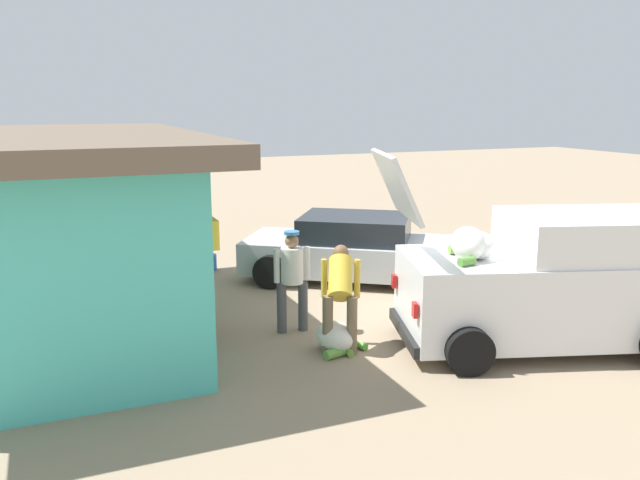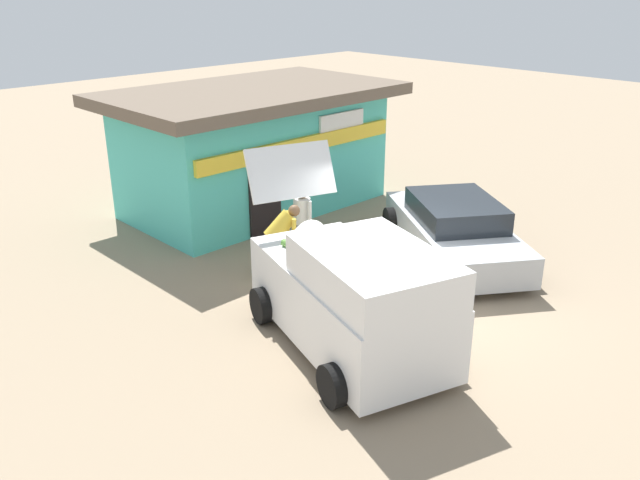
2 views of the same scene
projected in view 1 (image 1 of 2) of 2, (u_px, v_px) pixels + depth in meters
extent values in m
plane|color=gray|center=(436.00, 307.00, 11.31)|extent=(60.00, 60.00, 0.00)
cube|color=#4CC6B7|center=(55.00, 244.00, 9.85)|extent=(6.22, 3.42, 2.77)
cube|color=yellow|center=(170.00, 201.00, 10.40)|extent=(5.91, 0.12, 0.36)
cube|color=black|center=(185.00, 275.00, 9.58)|extent=(0.90, 0.06, 2.00)
cube|color=white|center=(154.00, 175.00, 11.57)|extent=(1.50, 0.06, 0.60)
cube|color=brown|center=(46.00, 143.00, 9.52)|extent=(7.14, 4.33, 0.28)
cube|color=white|center=(540.00, 295.00, 9.42)|extent=(2.91, 4.29, 1.16)
cube|color=white|center=(595.00, 235.00, 9.30)|extent=(2.39, 2.85, 0.60)
cube|color=white|center=(396.00, 185.00, 8.90)|extent=(1.68, 0.93, 0.91)
ellipsoid|color=silver|center=(480.00, 245.00, 9.08)|extent=(0.47, 0.39, 0.39)
ellipsoid|color=silver|center=(468.00, 247.00, 8.98)|extent=(0.48, 0.40, 0.40)
ellipsoid|color=silver|center=(468.00, 243.00, 9.05)|extent=(0.56, 0.46, 0.46)
cylinder|color=#51993C|center=(478.00, 253.00, 9.27)|extent=(0.20, 0.28, 0.11)
cylinder|color=#589339|center=(467.00, 262.00, 8.72)|extent=(0.15, 0.25, 0.12)
cylinder|color=olive|center=(457.00, 249.00, 9.38)|extent=(0.20, 0.27, 0.14)
cube|color=black|center=(403.00, 332.00, 9.36)|extent=(1.65, 0.60, 0.16)
cube|color=red|center=(415.00, 310.00, 8.56)|extent=(0.15, 0.10, 0.20)
cube|color=red|center=(394.00, 281.00, 9.92)|extent=(0.15, 0.10, 0.20)
cylinder|color=black|center=(593.00, 301.00, 10.57)|extent=(0.40, 0.67, 0.64)
cylinder|color=black|center=(470.00, 351.00, 8.46)|extent=(0.40, 0.67, 0.64)
cylinder|color=black|center=(432.00, 305.00, 10.35)|extent=(0.40, 0.67, 0.64)
cube|color=#B2B7BC|center=(355.00, 255.00, 12.96)|extent=(3.97, 4.62, 0.63)
cube|color=#1E2328|center=(355.00, 228.00, 12.84)|extent=(2.51, 2.63, 0.48)
cylinder|color=black|center=(295.00, 249.00, 14.23)|extent=(0.55, 0.66, 0.64)
cylinder|color=black|center=(270.00, 272.00, 12.35)|extent=(0.55, 0.66, 0.64)
cylinder|color=black|center=(432.00, 256.00, 13.64)|extent=(0.55, 0.66, 0.64)
cylinder|color=black|center=(427.00, 280.00, 11.76)|extent=(0.55, 0.66, 0.64)
cylinder|color=#4C4C51|center=(303.00, 306.00, 10.09)|extent=(0.15, 0.15, 0.78)
cylinder|color=#4C4C51|center=(282.00, 308.00, 9.99)|extent=(0.15, 0.15, 0.78)
cylinder|color=silver|center=(292.00, 265.00, 9.89)|extent=(0.37, 0.37, 0.55)
sphere|color=#8C6647|center=(292.00, 241.00, 9.81)|extent=(0.21, 0.21, 0.21)
cylinder|color=#3872B2|center=(292.00, 233.00, 9.79)|extent=(0.23, 0.23, 0.05)
cylinder|color=silver|center=(307.00, 263.00, 9.96)|extent=(0.09, 0.09, 0.52)
cylinder|color=silver|center=(277.00, 266.00, 9.82)|extent=(0.09, 0.09, 0.52)
cylinder|color=#726047|center=(328.00, 325.00, 9.13)|extent=(0.15, 0.15, 0.85)
cylinder|color=#726047|center=(352.00, 326.00, 9.11)|extent=(0.15, 0.15, 0.85)
cylinder|color=gold|center=(340.00, 278.00, 9.19)|extent=(0.74, 0.59, 0.67)
sphere|color=brown|center=(341.00, 253.00, 9.41)|extent=(0.23, 0.23, 0.23)
cylinder|color=gold|center=(324.00, 278.00, 9.42)|extent=(0.09, 0.09, 0.57)
cylinder|color=gold|center=(357.00, 279.00, 9.39)|extent=(0.09, 0.09, 0.57)
ellipsoid|color=silver|center=(335.00, 336.00, 9.29)|extent=(0.74, 0.63, 0.43)
cylinder|color=#649F42|center=(335.00, 353.00, 9.05)|extent=(0.22, 0.35, 0.14)
cylinder|color=#6FA339|center=(349.00, 351.00, 9.18)|extent=(0.29, 0.16, 0.10)
cylinder|color=#71A23C|center=(344.00, 340.00, 9.58)|extent=(0.32, 0.13, 0.10)
cylinder|color=#5FB03E|center=(359.00, 345.00, 9.40)|extent=(0.28, 0.19, 0.10)
cylinder|color=blue|center=(210.00, 262.00, 13.70)|extent=(0.28, 0.28, 0.34)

